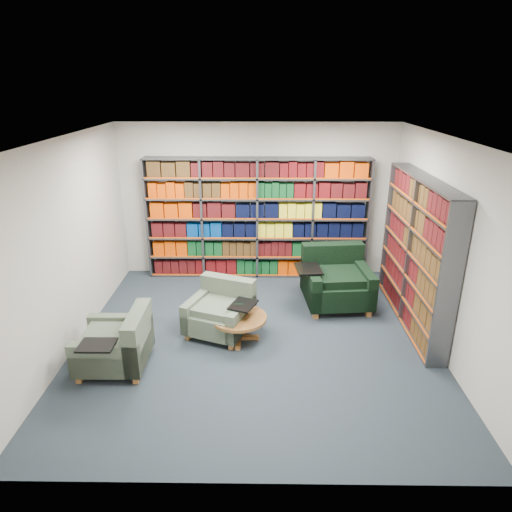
{
  "coord_description": "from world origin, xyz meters",
  "views": [
    {
      "loc": [
        0.08,
        -5.65,
        3.46
      ],
      "look_at": [
        0.0,
        0.6,
        1.05
      ],
      "focal_mm": 32.0,
      "sensor_mm": 36.0,
      "label": 1
    }
  ],
  "objects_px": {
    "chair_teal_front": "(120,345)",
    "coffee_table": "(239,321)",
    "chair_teal_left": "(222,312)",
    "chair_green_right": "(335,281)"
  },
  "relations": [
    {
      "from": "coffee_table",
      "to": "chair_teal_left",
      "type": "bearing_deg",
      "value": 133.84
    },
    {
      "from": "chair_teal_left",
      "to": "coffee_table",
      "type": "distance_m",
      "value": 0.37
    },
    {
      "from": "chair_green_right",
      "to": "chair_teal_front",
      "type": "relative_size",
      "value": 1.26
    },
    {
      "from": "chair_teal_left",
      "to": "coffee_table",
      "type": "height_order",
      "value": "chair_teal_left"
    },
    {
      "from": "chair_teal_left",
      "to": "chair_green_right",
      "type": "bearing_deg",
      "value": 27.68
    },
    {
      "from": "chair_teal_left",
      "to": "coffee_table",
      "type": "bearing_deg",
      "value": -46.16
    },
    {
      "from": "chair_teal_front",
      "to": "coffee_table",
      "type": "relative_size",
      "value": 1.25
    },
    {
      "from": "chair_teal_left",
      "to": "chair_teal_front",
      "type": "bearing_deg",
      "value": -142.61
    },
    {
      "from": "chair_teal_left",
      "to": "chair_teal_front",
      "type": "distance_m",
      "value": 1.54
    },
    {
      "from": "chair_green_right",
      "to": "chair_teal_front",
      "type": "height_order",
      "value": "chair_green_right"
    }
  ]
}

